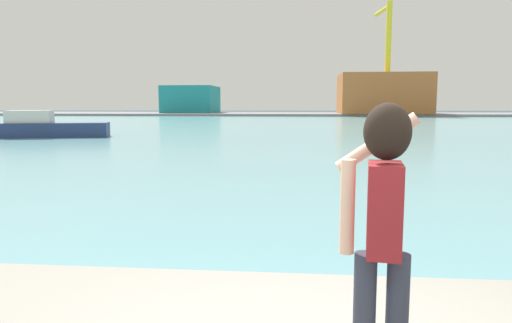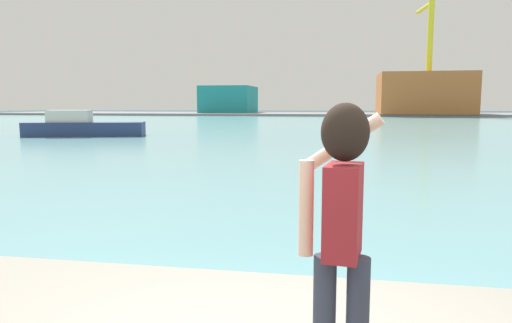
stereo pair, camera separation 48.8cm
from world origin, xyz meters
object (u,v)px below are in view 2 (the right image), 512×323
object	(u,v)px
warehouse_right	(424,94)
port_crane	(429,48)
person_photographer	(341,217)
boat_moored	(82,127)
warehouse_left	(229,100)

from	to	relation	value
warehouse_right	port_crane	bearing A→B (deg)	-91.02
person_photographer	port_crane	world-z (taller)	port_crane
person_photographer	port_crane	distance (m)	86.95
boat_moored	warehouse_right	xyz separation A→B (m)	(32.83, 60.99, 3.47)
warehouse_left	port_crane	size ratio (longest dim) A/B	0.60
warehouse_right	port_crane	size ratio (longest dim) A/B	0.82
person_photographer	port_crane	bearing A→B (deg)	-2.28
person_photographer	warehouse_right	xyz separation A→B (m)	(15.07, 88.21, 2.55)
warehouse_left	warehouse_right	bearing A→B (deg)	-8.26
boat_moored	warehouse_right	bearing A→B (deg)	46.74
person_photographer	boat_moored	bearing A→B (deg)	40.85
person_photographer	warehouse_right	size ratio (longest dim) A/B	0.11
port_crane	boat_moored	bearing A→B (deg)	-119.55
person_photographer	port_crane	xyz separation A→B (m)	(15.01, 85.01, 10.38)
warehouse_right	port_crane	xyz separation A→B (m)	(-0.06, -3.20, 7.83)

